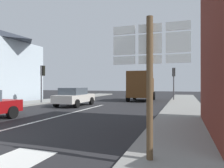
% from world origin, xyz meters
% --- Properties ---
extents(ground_plane, '(80.00, 80.00, 0.00)m').
position_xyz_m(ground_plane, '(0.00, 10.00, 0.00)').
color(ground_plane, '#232326').
extents(sidewalk_right, '(2.65, 44.00, 0.14)m').
position_xyz_m(sidewalk_right, '(6.51, 8.00, 0.07)').
color(sidewalk_right, gray).
rests_on(sidewalk_right, ground).
extents(sidewalk_left, '(2.65, 44.00, 0.14)m').
position_xyz_m(sidewalk_left, '(-6.51, 8.00, 0.07)').
color(sidewalk_left, gray).
rests_on(sidewalk_left, ground).
extents(lane_centre_stripe, '(0.16, 12.00, 0.01)m').
position_xyz_m(lane_centre_stripe, '(0.00, 6.00, 0.01)').
color(lane_centre_stripe, silver).
rests_on(lane_centre_stripe, ground).
extents(lane_turn_arrow, '(1.20, 2.20, 0.01)m').
position_xyz_m(lane_turn_arrow, '(2.85, -1.00, 0.01)').
color(lane_turn_arrow, silver).
rests_on(lane_turn_arrow, ground).
extents(sedan_far, '(2.02, 4.23, 1.47)m').
position_xyz_m(sedan_far, '(-1.89, 10.66, 0.76)').
color(sedan_far, beige).
rests_on(sedan_far, ground).
extents(delivery_truck, '(2.60, 5.06, 3.05)m').
position_xyz_m(delivery_truck, '(2.22, 17.63, 1.65)').
color(delivery_truck, '#4C2D14').
rests_on(delivery_truck, ground).
extents(route_sign_post, '(1.66, 0.14, 3.20)m').
position_xyz_m(route_sign_post, '(5.80, 0.00, 2.00)').
color(route_sign_post, brown).
rests_on(route_sign_post, ground).
extents(traffic_light_near_left, '(0.30, 0.49, 3.42)m').
position_xyz_m(traffic_light_near_left, '(-5.48, 11.32, 2.53)').
color(traffic_light_near_left, '#47474C').
rests_on(traffic_light_near_left, ground).
extents(traffic_light_far_right, '(0.30, 0.49, 3.50)m').
position_xyz_m(traffic_light_far_right, '(5.48, 18.72, 2.59)').
color(traffic_light_far_right, '#47474C').
rests_on(traffic_light_far_right, ground).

